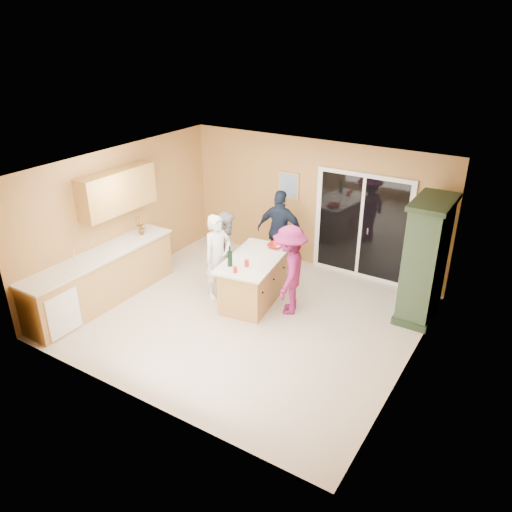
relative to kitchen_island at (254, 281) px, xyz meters
The scene contains 22 objects.
floor 0.70m from the kitchen_island, 72.76° to the right, with size 5.50×5.50×0.00m, color beige.
ceiling 2.27m from the kitchen_island, 72.76° to the right, with size 5.50×5.00×0.10m, color silver.
wall_back 2.16m from the kitchen_island, 85.07° to the left, with size 5.50×0.10×2.60m, color #E2B45D.
wall_front 3.18m from the kitchen_island, 86.83° to the right, with size 5.50×0.10×2.60m, color #E2B45D.
wall_left 2.79m from the kitchen_island, 168.11° to the right, with size 0.10×5.00×2.60m, color #E2B45D.
wall_right 3.10m from the kitchen_island, 10.55° to the right, with size 0.10×5.00×2.60m, color #E2B45D.
left_cabinet_run 2.78m from the kitchen_island, 145.04° to the right, with size 0.65×3.05×1.24m.
upper_cabinets 2.92m from the kitchen_island, 162.83° to the right, with size 0.35×1.60×0.75m, color #B28345.
sliding_door 2.37m from the kitchen_island, 57.61° to the left, with size 1.90×0.07×2.10m.
framed_picture 2.31m from the kitchen_island, 101.16° to the left, with size 0.46×0.04×0.56m.
kitchen_island is the anchor object (origin of this frame).
green_hutch 2.94m from the kitchen_island, 22.28° to the left, with size 0.60×1.14×2.09m.
woman_white 0.78m from the kitchen_island, 165.86° to the right, with size 0.57×0.38×1.57m, color white.
woman_grey 0.86m from the kitchen_island, 161.36° to the left, with size 0.72×0.56×1.48m, color gray.
woman_navy 1.46m from the kitchen_island, 99.96° to the left, with size 0.98×0.41×1.67m, color #1C253E.
woman_magenta 0.80m from the kitchen_island, ahead, with size 1.02×0.59×1.59m, color #891E61.
serving_bowl 0.78m from the kitchen_island, 81.10° to the left, with size 0.29×0.29×0.07m, color #B51C14.
tulip_vase 2.43m from the kitchen_island, behind, with size 0.21×0.14×0.39m, color #AC1E11.
tumbler_near 0.61m from the kitchen_island, 79.31° to the right, with size 0.08×0.08×0.11m, color #B51C14.
tumbler_far 0.80m from the kitchen_island, 87.65° to the right, with size 0.07×0.07×0.10m, color #B51C14.
wine_bottle 0.78m from the kitchen_island, 111.39° to the right, with size 0.08×0.08×0.36m.
white_plate 0.82m from the kitchen_island, 73.24° to the left, with size 0.20×0.20×0.01m, color silver.
Camera 1 is at (4.02, -6.14, 4.60)m, focal length 35.00 mm.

